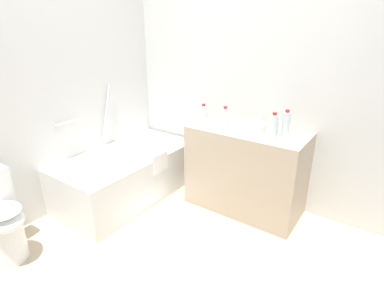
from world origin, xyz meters
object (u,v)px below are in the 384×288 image
sink_faucet (258,122)px  water_bottle_2 (275,125)px  water_bottle_0 (225,117)px  water_bottle_4 (273,126)px  drinking_glass_0 (213,119)px  water_bottle_3 (204,114)px  sink_basin (250,126)px  bathtub (128,173)px  bath_mat (163,218)px  water_bottle_1 (286,125)px

sink_faucet → water_bottle_2: water_bottle_2 is taller
water_bottle_0 → water_bottle_4: water_bottle_4 is taller
sink_faucet → drinking_glass_0: 0.44m
water_bottle_3 → water_bottle_2: bearing=-85.1°
sink_basin → water_bottle_4: size_ratio=1.34×
sink_faucet → drinking_glass_0: bearing=119.1°
bathtub → water_bottle_2: bathtub is taller
water_bottle_0 → water_bottle_2: 0.48m
water_bottle_3 → bath_mat: size_ratio=0.34×
water_bottle_0 → drinking_glass_0: water_bottle_0 is taller
bathtub → water_bottle_3: size_ratio=7.74×
water_bottle_1 → bathtub: bearing=108.5°
water_bottle_0 → bath_mat: bearing=153.3°
water_bottle_0 → water_bottle_2: water_bottle_0 is taller
water_bottle_3 → water_bottle_1: bearing=-87.0°
sink_basin → sink_faucet: size_ratio=2.01×
water_bottle_4 → drinking_glass_0: (0.05, 0.64, -0.06)m
water_bottle_1 → water_bottle_4: (-0.07, 0.08, -0.01)m
sink_faucet → water_bottle_3: water_bottle_3 is taller
water_bottle_1 → water_bottle_2: bearing=79.2°
sink_basin → water_bottle_0: water_bottle_0 is taller
sink_faucet → water_bottle_0: bearing=133.2°
sink_faucet → bath_mat: (-0.83, 0.55, -0.86)m
sink_basin → water_bottle_1: bearing=-92.1°
sink_basin → water_bottle_2: water_bottle_2 is taller
water_bottle_4 → drinking_glass_0: 0.64m
bathtub → water_bottle_4: bathtub is taller
water_bottle_4 → bath_mat: size_ratio=0.39×
water_bottle_3 → water_bottle_0: bearing=-87.7°
water_bottle_0 → bath_mat: 1.15m
bathtub → bath_mat: bathtub is taller
sink_basin → water_bottle_0: (-0.04, 0.24, 0.06)m
water_bottle_2 → water_bottle_0: bearing=96.2°
sink_faucet → bathtub: bearing=121.0°
sink_basin → water_bottle_0: bearing=100.5°
sink_basin → water_bottle_1: (-0.01, -0.34, 0.08)m
water_bottle_1 → water_bottle_4: water_bottle_1 is taller
bathtub → water_bottle_2: (0.52, -1.39, 0.66)m
water_bottle_3 → bath_mat: 1.10m
bathtub → water_bottle_4: bearing=-73.2°
water_bottle_2 → water_bottle_4: bearing=-168.8°
water_bottle_4 → bath_mat: (-0.56, 0.80, -0.94)m
sink_basin → water_bottle_4: (-0.08, -0.26, 0.07)m
water_bottle_0 → water_bottle_1: bearing=-86.8°
water_bottle_4 → water_bottle_3: bearing=87.7°
sink_basin → water_bottle_3: water_bottle_3 is taller
bathtub → water_bottle_4: 1.62m
sink_faucet → water_bottle_1: 0.40m
sink_faucet → bath_mat: 1.32m
sink_basin → water_bottle_4: bearing=-108.4°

